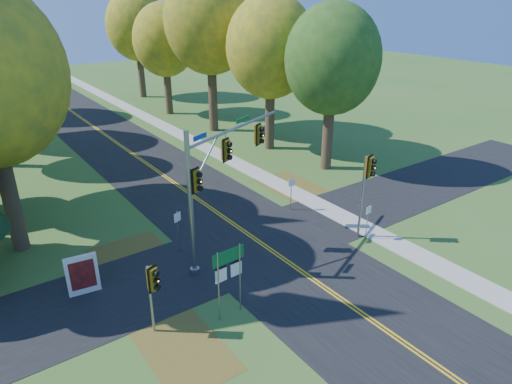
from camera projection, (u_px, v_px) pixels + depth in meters
ground at (282, 258)px, 24.63m from camera, size 160.00×160.00×0.00m
road_main at (282, 258)px, 24.62m from camera, size 8.00×160.00×0.02m
road_cross at (260, 243)px, 26.11m from camera, size 60.00×6.00×0.02m
centerline_left at (280, 258)px, 24.56m from camera, size 0.10×160.00×0.01m
centerline_right at (283, 257)px, 24.67m from camera, size 0.10×160.00×0.01m
sidewalk_east at (361, 226)px, 27.91m from camera, size 1.60×160.00×0.06m
leaf_patch_w_near at (139, 263)px, 24.14m from camera, size 4.00×6.00×0.00m
leaf_patch_e at (304, 192)px, 32.71m from camera, size 3.50×8.00×0.00m
leaf_patch_w_far at (182, 348)px, 18.39m from camera, size 3.00×5.00×0.00m
tree_e_a at (332, 60)px, 33.89m from camera, size 7.20×7.20×12.73m
tree_e_b at (271, 47)px, 38.49m from camera, size 7.60×7.60×13.33m
tree_e_c at (210, 21)px, 43.25m from camera, size 8.80×8.80×15.79m
tree_e_d at (165, 40)px, 50.73m from camera, size 7.00×7.00×12.32m
tree_e_e at (137, 26)px, 58.97m from camera, size 7.80×7.80×13.74m
traffic_mast at (216, 173)px, 22.89m from camera, size 7.70×3.66×7.55m
east_signal_pole at (368, 176)px, 25.08m from camera, size 0.58×0.69×5.11m
ped_signal_pole at (153, 284)px, 18.24m from camera, size 0.49×0.59×3.29m
route_sign_cluster at (229, 269)px, 19.35m from camera, size 1.59×0.16×3.40m
info_kiosk at (82, 275)px, 21.35m from camera, size 1.48×0.40×2.03m
reg_sign_e_north at (291, 188)px, 29.46m from camera, size 0.42×0.12×2.23m
reg_sign_e_south at (368, 216)px, 25.91m from camera, size 0.41×0.08×2.16m
reg_sign_w at (178, 225)px, 24.49m from camera, size 0.46×0.20×2.50m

